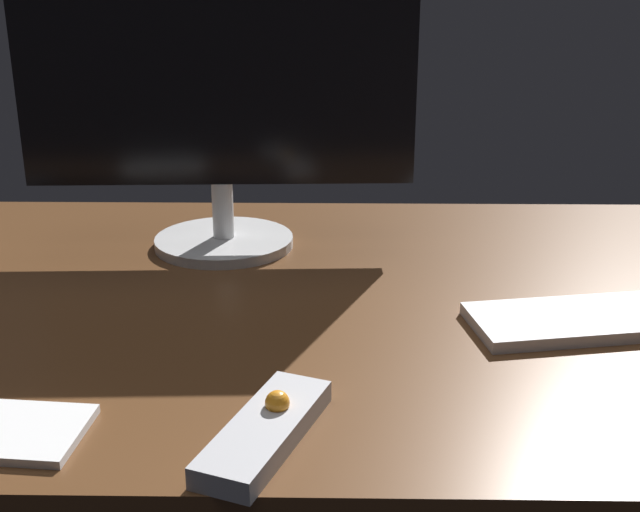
% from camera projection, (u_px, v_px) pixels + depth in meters
% --- Properties ---
extents(desk, '(1.40, 0.84, 0.02)m').
position_uv_depth(desk, '(322.00, 302.00, 1.05)').
color(desk, brown).
rests_on(desk, ground).
extents(monitor, '(0.56, 0.21, 0.39)m').
position_uv_depth(monitor, '(219.00, 108.00, 1.16)').
color(monitor, silver).
rests_on(monitor, desk).
extents(keyboard, '(0.36, 0.17, 0.01)m').
position_uv_depth(keyboard, '(616.00, 317.00, 0.97)').
color(keyboard, white).
rests_on(keyboard, desk).
extents(media_remote, '(0.12, 0.19, 0.04)m').
position_uv_depth(media_remote, '(266.00, 430.00, 0.73)').
color(media_remote, '#B7B7BC').
rests_on(media_remote, desk).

